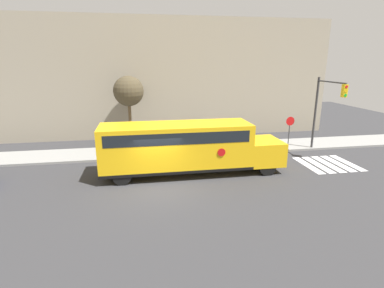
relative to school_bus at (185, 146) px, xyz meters
name	(u,v)px	position (x,y,z in m)	size (l,w,h in m)	color
ground_plane	(160,188)	(-1.60, -1.94, -1.71)	(60.00, 60.00, 0.00)	#333335
sidewalk_strip	(154,151)	(-1.60, 4.56, -1.64)	(44.00, 3.00, 0.15)	gray
building_backdrop	(148,78)	(-1.60, 11.06, 3.28)	(32.00, 4.00, 9.98)	#9E937F
crosswalk_stripes	(328,164)	(9.37, 0.06, -1.71)	(3.30, 3.20, 0.01)	white
school_bus	(185,146)	(0.00, 0.00, 0.00)	(10.57, 2.57, 2.99)	yellow
stop_sign	(290,128)	(8.62, 4.01, -0.13)	(0.66, 0.10, 2.41)	#38383A
traffic_light	(324,104)	(10.18, 2.36, 1.82)	(0.28, 3.12, 5.33)	#38383A
tree_near_sidewalk	(129,92)	(-3.26, 7.50, 2.43)	(2.35, 2.35, 5.36)	brown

